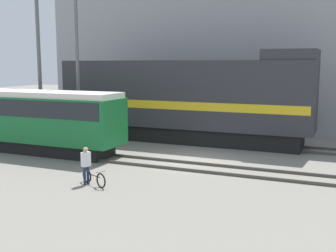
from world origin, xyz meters
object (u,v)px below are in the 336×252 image
at_px(streetcar, 33,117).
at_px(bicycle, 94,178).
at_px(utility_pole_left, 39,67).
at_px(utility_pole_center, 78,72).
at_px(person, 86,162).
at_px(freight_locomotive, 184,99).

distance_m(streetcar, bicycle, 8.30).
bearing_deg(utility_pole_left, streetcar, -56.90).
height_order(streetcar, utility_pole_center, utility_pole_center).
bearing_deg(streetcar, utility_pole_center, 74.69).
xyz_separation_m(person, utility_pole_left, (-8.55, 7.54, 3.78)).
distance_m(freight_locomotive, utility_pole_left, 9.51).
bearing_deg(bicycle, person, 178.29).
distance_m(person, utility_pole_left, 12.01).
relative_size(person, utility_pole_left, 0.17).
relative_size(bicycle, utility_pole_left, 0.16).
bearing_deg(bicycle, streetcar, 147.42).
xyz_separation_m(bicycle, person, (-0.37, 0.01, 0.63)).
bearing_deg(freight_locomotive, utility_pole_left, -160.02).
relative_size(streetcar, person, 6.83).
relative_size(bicycle, utility_pole_center, 0.17).
distance_m(utility_pole_left, utility_pole_center, 2.95).
bearing_deg(person, freight_locomotive, 89.01).
xyz_separation_m(person, utility_pole_center, (-5.61, 7.54, 3.53)).
xyz_separation_m(freight_locomotive, person, (-0.19, -10.71, -1.76)).
height_order(person, utility_pole_left, utility_pole_left).
height_order(streetcar, person, streetcar).
xyz_separation_m(freight_locomotive, utility_pole_center, (-5.79, -3.17, 1.78)).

